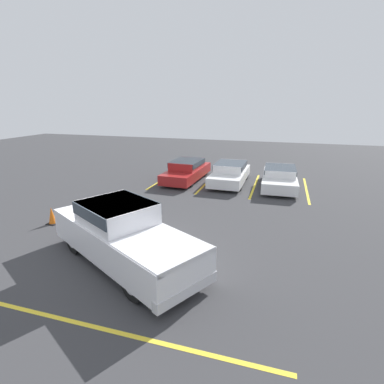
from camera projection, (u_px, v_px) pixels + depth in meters
The scene contains 11 objects.
ground_plane at pixel (118, 255), 9.54m from camera, with size 60.00×60.00×0.00m, color #38383A.
stall_stripe_a at pixel (164, 179), 18.97m from camera, with size 0.12×5.32×0.01m, color yellow.
stall_stripe_b at pixel (207, 182), 18.18m from camera, with size 0.12×5.32×0.01m, color yellow.
stall_stripe_c at pixel (255, 186), 17.39m from camera, with size 0.12×5.32×0.01m, color yellow.
stall_stripe_d at pixel (306, 190), 16.59m from camera, with size 0.12×5.32×0.01m, color yellow.
aisle_stripe_foreground at pixel (67, 320), 6.70m from camera, with size 0.12×9.77×0.01m, color yellow.
pickup_truck at pixel (124, 235), 8.84m from camera, with size 5.87×4.40×1.86m.
parked_sedan_a at pixel (187, 170), 18.45m from camera, with size 1.94×4.71×1.24m.
parked_sedan_b at pixel (230, 172), 17.76m from camera, with size 1.86×4.45×1.23m.
parked_sedan_c at pixel (280, 177), 16.92m from camera, with size 1.95×4.60×1.15m.
traffic_cone at pixel (52, 216), 11.91m from camera, with size 0.39×0.39×0.69m.
Camera 1 is at (4.76, -7.48, 4.71)m, focal length 28.00 mm.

